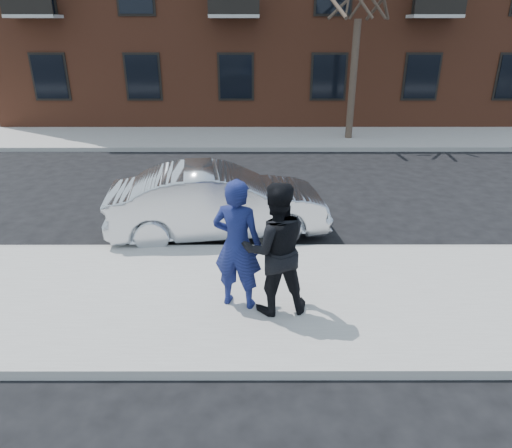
{
  "coord_description": "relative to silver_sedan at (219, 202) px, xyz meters",
  "views": [
    {
      "loc": [
        0.9,
        -6.51,
        4.14
      ],
      "look_at": [
        0.91,
        0.4,
        1.12
      ],
      "focal_mm": 32.0,
      "sensor_mm": 36.0,
      "label": 1
    }
  ],
  "objects": [
    {
      "name": "far_sidewalk",
      "position": [
        -0.13,
        8.82,
        -0.67
      ],
      "size": [
        50.0,
        3.5,
        0.15
      ],
      "primitive_type": "cube",
      "color": "#9A9692",
      "rests_on": "ground"
    },
    {
      "name": "near_sidewalk",
      "position": [
        -0.13,
        -2.68,
        -0.67
      ],
      "size": [
        50.0,
        3.5,
        0.15
      ],
      "primitive_type": "cube",
      "color": "#9A9692",
      "rests_on": "ground"
    },
    {
      "name": "far_curb",
      "position": [
        -0.13,
        7.02,
        -0.67
      ],
      "size": [
        50.0,
        0.1,
        0.15
      ],
      "primitive_type": "cube",
      "color": "#999691",
      "rests_on": "ground"
    },
    {
      "name": "ground",
      "position": [
        -0.13,
        -2.43,
        -0.75
      ],
      "size": [
        100.0,
        100.0,
        0.0
      ],
      "primitive_type": "plane",
      "color": "black",
      "rests_on": "ground"
    },
    {
      "name": "man_hoodie",
      "position": [
        0.5,
        -2.9,
        0.42
      ],
      "size": [
        0.85,
        0.68,
        2.04
      ],
      "rotation": [
        0.0,
        0.0,
        2.86
      ],
      "color": "navy",
      "rests_on": "near_sidewalk"
    },
    {
      "name": "near_curb",
      "position": [
        -0.13,
        -0.88,
        -0.67
      ],
      "size": [
        50.0,
        0.1,
        0.15
      ],
      "primitive_type": "cube",
      "color": "#999691",
      "rests_on": "ground"
    },
    {
      "name": "man_peacoat",
      "position": [
        1.06,
        -3.04,
        0.42
      ],
      "size": [
        1.09,
        0.91,
        2.04
      ],
      "rotation": [
        0.0,
        0.0,
        3.29
      ],
      "color": "black",
      "rests_on": "near_sidewalk"
    },
    {
      "name": "silver_sedan",
      "position": [
        0.0,
        0.0,
        0.0
      ],
      "size": [
        4.7,
        2.17,
        1.49
      ],
      "primitive_type": "imported",
      "rotation": [
        0.0,
        0.0,
        1.7
      ],
      "color": "#B7BABF",
      "rests_on": "ground"
    }
  ]
}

